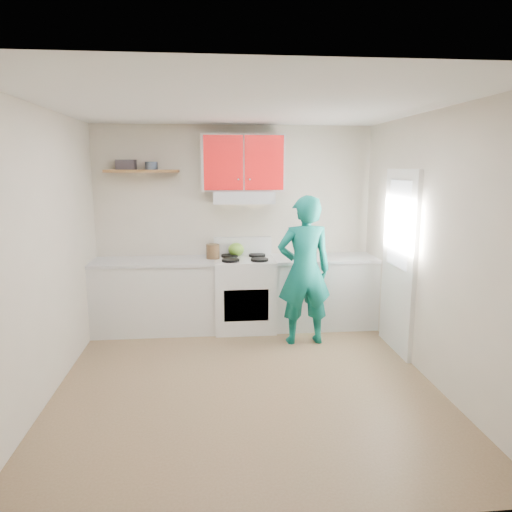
{
  "coord_description": "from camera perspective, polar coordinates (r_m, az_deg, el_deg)",
  "views": [
    {
      "loc": [
        -0.33,
        -4.28,
        2.07
      ],
      "look_at": [
        0.15,
        0.55,
        1.15
      ],
      "focal_mm": 33.04,
      "sensor_mm": 36.0,
      "label": 1
    }
  ],
  "objects": [
    {
      "name": "floor",
      "position": [
        4.77,
        -1.19,
        -15.0
      ],
      "size": [
        3.8,
        3.8,
        0.0
      ],
      "primitive_type": "plane",
      "color": "brown",
      "rests_on": "ground"
    },
    {
      "name": "ceiling",
      "position": [
        4.33,
        -1.33,
        17.75
      ],
      "size": [
        3.6,
        3.8,
        0.04
      ],
      "primitive_type": "cube",
      "color": "white",
      "rests_on": "floor"
    },
    {
      "name": "back_wall",
      "position": [
        6.24,
        -2.59,
        3.63
      ],
      "size": [
        3.6,
        0.04,
        2.6
      ],
      "primitive_type": "cube",
      "color": "beige",
      "rests_on": "floor"
    },
    {
      "name": "front_wall",
      "position": [
        2.53,
        2.07,
        -7.05
      ],
      "size": [
        3.6,
        0.04,
        2.6
      ],
      "primitive_type": "cube",
      "color": "beige",
      "rests_on": "floor"
    },
    {
      "name": "left_wall",
      "position": [
        4.6,
        -24.24,
        0.12
      ],
      "size": [
        0.04,
        3.8,
        2.6
      ],
      "primitive_type": "cube",
      "color": "beige",
      "rests_on": "floor"
    },
    {
      "name": "right_wall",
      "position": [
        4.84,
        20.5,
        0.89
      ],
      "size": [
        0.04,
        3.8,
        2.6
      ],
      "primitive_type": "cube",
      "color": "beige",
      "rests_on": "floor"
    },
    {
      "name": "door",
      "position": [
        5.51,
        16.91,
        -0.68
      ],
      "size": [
        0.05,
        0.85,
        2.05
      ],
      "primitive_type": "cube",
      "color": "white",
      "rests_on": "floor"
    },
    {
      "name": "door_glass",
      "position": [
        5.43,
        16.89,
        3.71
      ],
      "size": [
        0.01,
        0.55,
        0.95
      ],
      "primitive_type": "cube",
      "color": "white",
      "rests_on": "door"
    },
    {
      "name": "counter_left",
      "position": [
        6.14,
        -12.13,
        -4.8
      ],
      "size": [
        1.52,
        0.6,
        0.9
      ],
      "primitive_type": "cube",
      "color": "silver",
      "rests_on": "floor"
    },
    {
      "name": "counter_right",
      "position": [
        6.28,
        8.11,
        -4.34
      ],
      "size": [
        1.32,
        0.6,
        0.9
      ],
      "primitive_type": "cube",
      "color": "silver",
      "rests_on": "floor"
    },
    {
      "name": "stove",
      "position": [
        6.09,
        -1.42,
        -4.6
      ],
      "size": [
        0.76,
        0.65,
        0.92
      ],
      "primitive_type": "cube",
      "color": "white",
      "rests_on": "floor"
    },
    {
      "name": "range_hood",
      "position": [
        5.99,
        -1.55,
        7.14
      ],
      "size": [
        0.76,
        0.44,
        0.15
      ],
      "primitive_type": "cube",
      "color": "silver",
      "rests_on": "back_wall"
    },
    {
      "name": "upper_cabinets",
      "position": [
        6.03,
        -1.6,
        11.2
      ],
      "size": [
        1.02,
        0.33,
        0.7
      ],
      "primitive_type": "cube",
      "color": "red",
      "rests_on": "back_wall"
    },
    {
      "name": "shelf",
      "position": [
        6.09,
        -13.61,
        9.96
      ],
      "size": [
        0.9,
        0.3,
        0.04
      ],
      "primitive_type": "cube",
      "color": "brown",
      "rests_on": "back_wall"
    },
    {
      "name": "books",
      "position": [
        6.14,
        -15.46,
        10.61
      ],
      "size": [
        0.24,
        0.17,
        0.12
      ],
      "primitive_type": "cube",
      "rotation": [
        0.0,
        0.0,
        -0.02
      ],
      "color": "#3D363E",
      "rests_on": "shelf"
    },
    {
      "name": "tin",
      "position": [
        6.06,
        -12.54,
        10.63
      ],
      "size": [
        0.21,
        0.21,
        0.1
      ],
      "primitive_type": "cylinder",
      "rotation": [
        0.0,
        0.0,
        0.4
      ],
      "color": "#333D4C",
      "rests_on": "shelf"
    },
    {
      "name": "kettle",
      "position": [
        6.15,
        -2.42,
        0.78
      ],
      "size": [
        0.22,
        0.22,
        0.18
      ],
      "primitive_type": "ellipsoid",
      "rotation": [
        0.0,
        0.0,
        0.08
      ],
      "color": "olive",
      "rests_on": "stove"
    },
    {
      "name": "crock",
      "position": [
        6.02,
        -5.24,
        0.46
      ],
      "size": [
        0.22,
        0.22,
        0.2
      ],
      "primitive_type": "cylinder",
      "rotation": [
        0.0,
        0.0,
        -0.42
      ],
      "color": "#4C3721",
      "rests_on": "counter_left"
    },
    {
      "name": "cutting_board",
      "position": [
        6.14,
        7.09,
        -0.25
      ],
      "size": [
        0.32,
        0.23,
        0.02
      ],
      "primitive_type": "cube",
      "rotation": [
        0.0,
        0.0,
        -0.0
      ],
      "color": "olive",
      "rests_on": "counter_right"
    },
    {
      "name": "silicone_mat",
      "position": [
        6.17,
        10.34,
        -0.35
      ],
      "size": [
        0.32,
        0.29,
        0.01
      ],
      "primitive_type": "cube",
      "rotation": [
        0.0,
        0.0,
        0.3
      ],
      "color": "#B71412",
      "rests_on": "counter_right"
    },
    {
      "name": "person",
      "position": [
        5.53,
        5.87,
        -1.76
      ],
      "size": [
        0.66,
        0.45,
        1.76
      ],
      "primitive_type": "imported",
      "rotation": [
        0.0,
        0.0,
        3.19
      ],
      "color": "#0B6559",
      "rests_on": "floor"
    }
  ]
}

